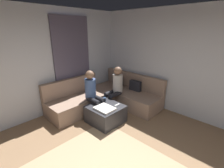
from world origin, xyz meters
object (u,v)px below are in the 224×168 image
object	(u,v)px
coffee_mug	(105,99)
person_on_couch_back	(115,87)
person_on_couch_side	(93,92)
ottoman	(106,114)
sectional_couch	(107,97)
game_remote	(117,105)

from	to	relation	value
coffee_mug	person_on_couch_back	world-z (taller)	person_on_couch_back
person_on_couch_side	ottoman	bearing A→B (deg)	90.01
sectional_couch	coffee_mug	distance (m)	0.62
person_on_couch_back	person_on_couch_side	bearing A→B (deg)	78.46
sectional_couch	coffee_mug	bearing A→B (deg)	-49.91
sectional_couch	person_on_couch_back	distance (m)	0.48
person_on_couch_side	coffee_mug	bearing A→B (deg)	127.90
person_on_couch_side	sectional_couch	bearing A→B (deg)	-166.81
sectional_couch	person_on_couch_back	bearing A→B (deg)	10.83
game_remote	ottoman	bearing A→B (deg)	-129.29
sectional_couch	person_on_couch_back	size ratio (longest dim) A/B	2.12
person_on_couch_side	game_remote	bearing A→B (deg)	109.22
person_on_couch_back	person_on_couch_side	size ratio (longest dim) A/B	1.00
person_on_couch_back	coffee_mug	bearing A→B (deg)	100.24
sectional_couch	ottoman	size ratio (longest dim) A/B	3.36
coffee_mug	person_on_couch_side	distance (m)	0.35
sectional_couch	coffee_mug	size ratio (longest dim) A/B	26.84
coffee_mug	person_on_couch_back	xyz separation A→B (m)	(-0.09, 0.51, 0.19)
game_remote	person_on_couch_back	world-z (taller)	person_on_couch_back
ottoman	person_on_couch_side	bearing A→B (deg)	-179.99
game_remote	person_on_couch_back	bearing A→B (deg)	136.55
coffee_mug	person_on_couch_side	xyz separation A→B (m)	(-0.23, -0.18, 0.19)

